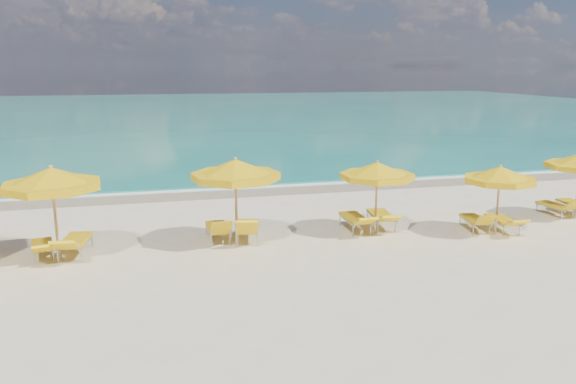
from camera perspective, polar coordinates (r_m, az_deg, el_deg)
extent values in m
plane|color=beige|center=(16.12, 1.28, -5.30)|extent=(120.00, 120.00, 0.00)
cube|color=#157663|center=(63.13, -10.25, 7.96)|extent=(120.00, 80.00, 0.30)
cube|color=tan|center=(23.10, -3.50, 0.22)|extent=(120.00, 2.60, 0.01)
cube|color=white|center=(23.87, -3.85, 0.62)|extent=(120.00, 1.20, 0.03)
cube|color=white|center=(32.25, -17.22, 3.23)|extent=(14.00, 0.36, 0.05)
cube|color=white|center=(40.92, 3.36, 5.67)|extent=(18.00, 0.30, 0.05)
cylinder|color=tan|center=(15.67, -22.57, -2.21)|extent=(0.08, 0.08, 2.43)
cone|color=yellow|center=(15.45, -22.89, 1.45)|extent=(3.11, 3.11, 0.49)
cylinder|color=yellow|center=(15.50, -22.82, 0.59)|extent=(3.13, 3.13, 0.19)
sphere|color=tan|center=(15.41, -22.97, 2.36)|extent=(0.11, 0.11, 0.11)
cylinder|color=tan|center=(15.79, -5.29, -1.17)|extent=(0.08, 0.08, 2.43)
cone|color=yellow|center=(15.58, -5.37, 2.47)|extent=(2.97, 2.97, 0.49)
cylinder|color=yellow|center=(15.62, -5.35, 1.61)|extent=(2.99, 2.99, 0.19)
sphere|color=tan|center=(15.53, -5.39, 3.37)|extent=(0.11, 0.11, 0.11)
cylinder|color=tan|center=(17.04, 8.94, -0.70)|extent=(0.07, 0.07, 2.16)
cone|color=yellow|center=(16.86, 9.05, 2.31)|extent=(2.86, 2.86, 0.43)
cylinder|color=yellow|center=(16.90, 9.02, 1.60)|extent=(2.89, 2.89, 0.17)
sphere|color=tan|center=(16.82, 9.08, 3.05)|extent=(0.10, 0.10, 0.10)
cylinder|color=tan|center=(17.86, 20.53, -0.92)|extent=(0.06, 0.06, 2.05)
cone|color=yellow|center=(17.69, 20.75, 1.79)|extent=(2.42, 2.42, 0.41)
cylinder|color=yellow|center=(17.73, 20.70, 1.16)|extent=(2.45, 2.45, 0.16)
sphere|color=tan|center=(17.65, 20.80, 2.46)|extent=(0.09, 0.09, 0.09)
cube|color=yellow|center=(16.37, -23.70, -4.92)|extent=(0.72, 1.22, 0.07)
cube|color=yellow|center=(15.55, -23.65, -5.29)|extent=(0.60, 0.59, 0.32)
cube|color=yellow|center=(16.20, -20.78, -4.58)|extent=(0.79, 1.46, 0.09)
cube|color=yellow|center=(15.25, -21.71, -5.05)|extent=(0.69, 0.68, 0.40)
cube|color=yellow|center=(16.56, -7.19, -3.58)|extent=(0.59, 1.29, 0.08)
cube|color=yellow|center=(15.68, -6.80, -3.65)|extent=(0.58, 0.48, 0.49)
cube|color=yellow|center=(16.46, -4.22, -3.50)|extent=(0.83, 1.47, 0.09)
cube|color=yellow|center=(15.51, -4.19, -3.61)|extent=(0.69, 0.61, 0.52)
cube|color=yellow|center=(17.51, 6.76, -2.61)|extent=(0.61, 1.35, 0.08)
cube|color=yellow|center=(16.62, 7.88, -2.95)|extent=(0.60, 0.61, 0.36)
cube|color=yellow|center=(17.98, 9.41, -2.28)|extent=(0.77, 1.41, 0.08)
cube|color=yellow|center=(17.05, 10.28, -2.66)|extent=(0.68, 0.69, 0.34)
cube|color=yellow|center=(18.34, 18.38, -2.61)|extent=(0.73, 1.27, 0.07)
cube|color=yellow|center=(17.58, 19.39, -2.72)|extent=(0.61, 0.56, 0.42)
cube|color=yellow|center=(18.56, 20.88, -2.59)|extent=(0.69, 1.29, 0.08)
cube|color=yellow|center=(17.79, 22.23, -2.91)|extent=(0.61, 0.62, 0.32)
cube|color=yellow|center=(21.16, 25.41, -1.22)|extent=(0.65, 1.24, 0.07)
cube|color=yellow|center=(20.59, 27.00, -1.16)|extent=(0.57, 0.50, 0.45)
cube|color=yellow|center=(21.75, 27.05, -1.00)|extent=(0.60, 1.25, 0.08)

